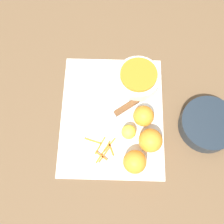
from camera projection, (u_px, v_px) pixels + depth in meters
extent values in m
plane|color=brown|center=(112.00, 115.00, 0.97)|extent=(4.00, 4.00, 0.00)
cube|color=silver|center=(112.00, 115.00, 0.97)|extent=(0.47, 0.38, 0.01)
cylinder|color=silver|center=(138.00, 79.00, 0.98)|extent=(0.17, 0.17, 0.06)
cylinder|color=orange|center=(139.00, 75.00, 0.95)|extent=(0.14, 0.14, 0.02)
cylinder|color=#1E2833|center=(208.00, 124.00, 0.93)|extent=(0.20, 0.20, 0.06)
cube|color=brown|center=(127.00, 107.00, 0.97)|extent=(0.08, 0.10, 0.02)
cube|color=#B2B2B7|center=(96.00, 127.00, 0.95)|extent=(0.11, 0.15, 0.00)
sphere|color=orange|center=(135.00, 162.00, 0.87)|extent=(0.08, 0.08, 0.08)
sphere|color=orange|center=(151.00, 140.00, 0.89)|extent=(0.08, 0.08, 0.08)
sphere|color=orange|center=(144.00, 116.00, 0.92)|extent=(0.07, 0.07, 0.07)
sphere|color=gold|center=(129.00, 132.00, 0.92)|extent=(0.05, 0.05, 0.05)
cube|color=orange|center=(93.00, 141.00, 0.93)|extent=(0.02, 0.06, 0.00)
cube|color=orange|center=(111.00, 149.00, 0.92)|extent=(0.05, 0.02, 0.00)
cube|color=orange|center=(101.00, 155.00, 0.91)|extent=(0.06, 0.04, 0.00)
cube|color=orange|center=(101.00, 156.00, 0.91)|extent=(0.03, 0.05, 0.00)
cube|color=orange|center=(105.00, 154.00, 0.91)|extent=(0.06, 0.04, 0.00)
cube|color=orange|center=(107.00, 146.00, 0.92)|extent=(0.04, 0.02, 0.00)
cube|color=orange|center=(110.00, 145.00, 0.93)|extent=(0.05, 0.04, 0.00)
cube|color=orange|center=(100.00, 145.00, 0.92)|extent=(0.06, 0.04, 0.00)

